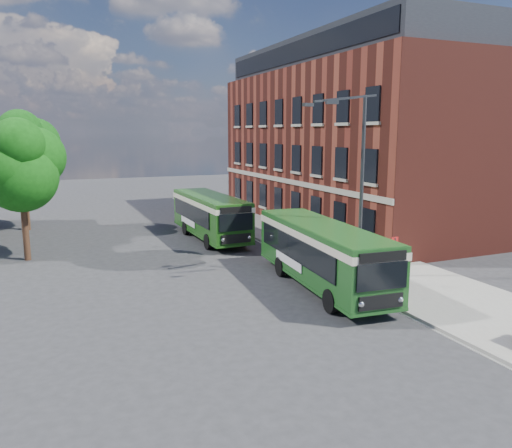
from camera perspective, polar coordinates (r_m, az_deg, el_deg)
name	(u,v)px	position (r m, az deg, el deg)	size (l,w,h in m)	color
ground	(248,279)	(25.15, -0.92, -6.34)	(120.00, 120.00, 0.00)	#2B2B2D
pavement	(298,236)	(35.04, 4.79, -1.43)	(6.00, 48.00, 0.15)	gray
kerb_line	(258,241)	(33.77, 0.20, -1.97)	(0.12, 48.00, 0.01)	beige
brick_office	(353,136)	(41.33, 11.06, 9.85)	(12.10, 26.00, 14.20)	maroon
street_lamp	(356,184)	(24.72, 11.31, 4.50)	(2.96, 2.38, 9.00)	#323537
bus_stop_sign	(394,259)	(23.99, 15.49, -3.83)	(0.35, 0.08, 2.52)	#323537
bus_front	(322,249)	(23.71, 7.55, -2.90)	(3.36, 10.55, 3.02)	#1C4F1C
bus_rear	(210,213)	(34.36, -5.28, 1.30)	(2.78, 9.85, 3.02)	#1E5116
pedestrian_a	(399,280)	(22.28, 16.01, -6.23)	(0.64, 0.42, 1.76)	black
pedestrian_b	(367,252)	(27.38, 12.54, -3.12)	(0.79, 0.62, 1.63)	black
tree_left	(21,165)	(30.87, -25.26, 6.12)	(4.77, 4.54, 8.06)	#362013
tree_right	(23,149)	(40.72, -25.11, 7.73)	(5.26, 5.00, 8.88)	#362013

